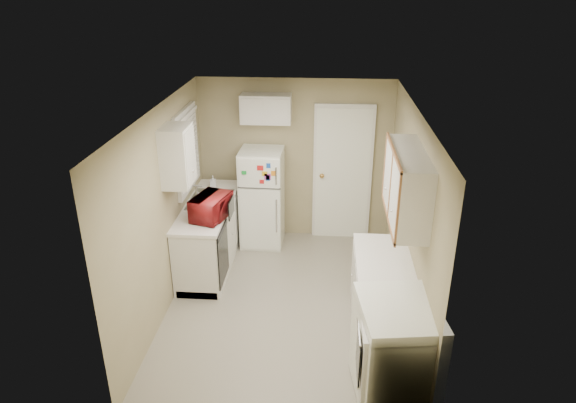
{
  "coord_description": "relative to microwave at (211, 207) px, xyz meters",
  "views": [
    {
      "loc": [
        0.43,
        -5.24,
        3.68
      ],
      "look_at": [
        0.0,
        0.5,
        1.15
      ],
      "focal_mm": 32.0,
      "sensor_mm": 36.0,
      "label": 1
    }
  ],
  "objects": [
    {
      "name": "sink",
      "position": [
        -0.14,
        0.57,
        -0.19
      ],
      "size": [
        0.54,
        0.74,
        0.16
      ],
      "primitive_type": "cube",
      "color": "gray",
      "rests_on": "left_counter"
    },
    {
      "name": "upper_cabinet_right",
      "position": [
        2.21,
        -0.98,
        0.75
      ],
      "size": [
        0.3,
        1.2,
        0.7
      ],
      "primitive_type": "cube",
      "color": "silver",
      "rests_on": "wall_right"
    },
    {
      "name": "upper_cabinet_left",
      "position": [
        -0.29,
        -0.26,
        0.75
      ],
      "size": [
        0.3,
        0.45,
        0.7
      ],
      "primitive_type": "cube",
      "color": "silver",
      "rests_on": "wall_left"
    },
    {
      "name": "left_counter",
      "position": [
        -0.14,
        0.42,
        -0.6
      ],
      "size": [
        0.6,
        1.8,
        0.9
      ],
      "primitive_type": "cube",
      "color": "silver",
      "rests_on": "floor"
    },
    {
      "name": "interior_door",
      "position": [
        1.66,
        1.38,
        -0.03
      ],
      "size": [
        0.86,
        0.06,
        2.08
      ],
      "primitive_type": "cube",
      "color": "white",
      "rests_on": "floor"
    },
    {
      "name": "right_counter",
      "position": [
        2.06,
        -1.28,
        -0.6
      ],
      "size": [
        0.6,
        2.0,
        0.9
      ],
      "primitive_type": "cube",
      "color": "silver",
      "rests_on": "floor"
    },
    {
      "name": "window_blinds",
      "position": [
        -0.4,
        0.57,
        0.55
      ],
      "size": [
        0.1,
        0.98,
        1.08
      ],
      "primitive_type": "cube",
      "color": "silver",
      "rests_on": "wall_left"
    },
    {
      "name": "microwave",
      "position": [
        0.0,
        0.0,
        0.0
      ],
      "size": [
        0.6,
        0.43,
        0.36
      ],
      "primitive_type": "imported",
      "rotation": [
        0.0,
        0.0,
        1.29
      ],
      "color": "maroon",
      "rests_on": "left_counter"
    },
    {
      "name": "stove",
      "position": [
        2.09,
        -1.89,
        -0.54
      ],
      "size": [
        0.79,
        0.92,
        1.02
      ],
      "primitive_type": "cube",
      "rotation": [
        0.0,
        0.0,
        0.14
      ],
      "color": "white",
      "rests_on": "floor"
    },
    {
      "name": "wall_front",
      "position": [
        0.96,
        -2.38,
        0.15
      ],
      "size": [
        2.8,
        2.8,
        0.0
      ],
      "primitive_type": "plane",
      "color": "tan",
      "rests_on": "floor"
    },
    {
      "name": "dishwasher",
      "position": [
        0.15,
        -0.18,
        -0.56
      ],
      "size": [
        0.03,
        0.58,
        0.72
      ],
      "primitive_type": "cube",
      "color": "black",
      "rests_on": "floor"
    },
    {
      "name": "ceiling",
      "position": [
        0.96,
        -0.48,
        1.35
      ],
      "size": [
        3.8,
        3.8,
        0.0
      ],
      "primitive_type": "plane",
      "color": "white",
      "rests_on": "floor"
    },
    {
      "name": "floor",
      "position": [
        0.96,
        -0.48,
        -1.05
      ],
      "size": [
        3.8,
        3.8,
        0.0
      ],
      "primitive_type": "plane",
      "color": "#AFA794",
      "rests_on": "ground"
    },
    {
      "name": "soap_bottle",
      "position": [
        -0.19,
        1.0,
        -0.05
      ],
      "size": [
        0.09,
        0.1,
        0.18
      ],
      "primitive_type": "imported",
      "rotation": [
        0.0,
        0.0,
        0.16
      ],
      "color": "white",
      "rests_on": "left_counter"
    },
    {
      "name": "wall_right",
      "position": [
        2.36,
        -0.48,
        0.15
      ],
      "size": [
        3.8,
        3.8,
        0.0
      ],
      "primitive_type": "plane",
      "color": "tan",
      "rests_on": "floor"
    },
    {
      "name": "wall_back",
      "position": [
        0.96,
        1.42,
        0.15
      ],
      "size": [
        2.8,
        2.8,
        0.0
      ],
      "primitive_type": "plane",
      "color": "tan",
      "rests_on": "floor"
    },
    {
      "name": "refrigerator",
      "position": [
        0.5,
        1.08,
        -0.32
      ],
      "size": [
        0.61,
        0.6,
        1.45
      ],
      "primitive_type": "cube",
      "rotation": [
        0.0,
        0.0,
        -0.03
      ],
      "color": "white",
      "rests_on": "floor"
    },
    {
      "name": "wall_left",
      "position": [
        -0.44,
        -0.48,
        0.15
      ],
      "size": [
        3.8,
        3.8,
        0.0
      ],
      "primitive_type": "plane",
      "color": "tan",
      "rests_on": "floor"
    },
    {
      "name": "cabinet_over_fridge",
      "position": [
        0.56,
        1.27,
        0.95
      ],
      "size": [
        0.7,
        0.3,
        0.4
      ],
      "primitive_type": "cube",
      "color": "silver",
      "rests_on": "wall_back"
    }
  ]
}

